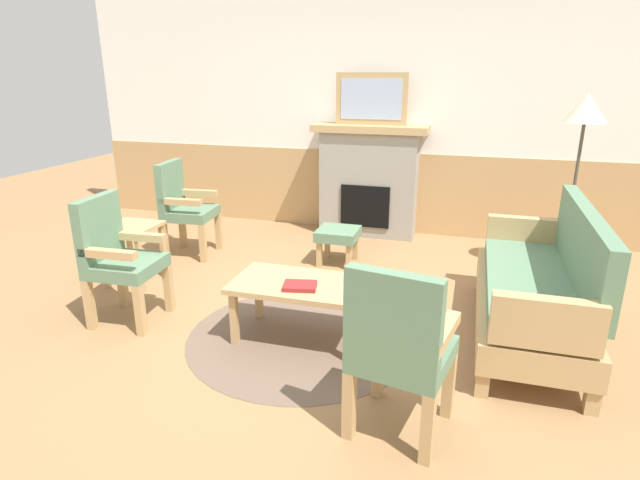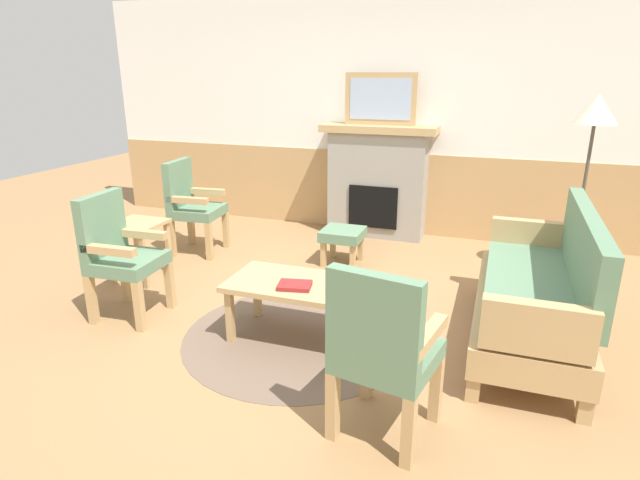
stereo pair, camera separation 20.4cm
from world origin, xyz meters
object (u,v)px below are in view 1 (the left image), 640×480
book_on_table (300,286)px  armchair_near_fireplace (183,204)px  footstool (338,236)px  armchair_front_left (399,345)px  fireplace (369,180)px  armchair_by_window_left (117,254)px  coffee_table (300,289)px  floor_lamp_by_couch (585,120)px  couch (538,288)px  side_table (133,237)px  framed_picture (371,99)px

book_on_table → armchair_near_fireplace: size_ratio=0.23×
footstool → armchair_front_left: bearing=-68.6°
fireplace → armchair_by_window_left: fireplace is taller
coffee_table → floor_lamp_by_couch: (2.00, 1.87, 1.06)m
fireplace → footstool: fireplace is taller
armchair_front_left → coffee_table: bearing=133.8°
book_on_table → floor_lamp_by_couch: (1.97, 1.97, 1.00)m
couch → footstool: 2.06m
fireplace → couch: 2.73m
couch → footstool: (-1.75, 1.09, -0.11)m
fireplace → floor_lamp_by_couch: size_ratio=0.77×
couch → footstool: size_ratio=4.50×
fireplace → book_on_table: (0.07, -2.73, -0.20)m
footstool → armchair_near_fireplace: (-1.62, -0.18, 0.25)m
side_table → framed_picture: bearing=49.9°
fireplace → armchair_front_left: size_ratio=1.33×
book_on_table → floor_lamp_by_couch: 2.96m
armchair_by_window_left → coffee_table: bearing=4.1°
framed_picture → footstool: size_ratio=2.00×
coffee_table → armchair_front_left: 1.19m
framed_picture → armchair_front_left: (0.86, -3.48, -1.02)m
footstool → floor_lamp_by_couch: floor_lamp_by_couch is taller
coffee_table → book_on_table: book_on_table is taller
fireplace → coffee_table: fireplace is taller
couch → side_table: bearing=178.7°
fireplace → floor_lamp_by_couch: 2.32m
armchair_front_left → floor_lamp_by_couch: size_ratio=0.58×
fireplace → framed_picture: framed_picture is taller
floor_lamp_by_couch → side_table: bearing=-160.9°
book_on_table → floor_lamp_by_couch: floor_lamp_by_couch is taller
armchair_by_window_left → book_on_table: bearing=0.1°
fireplace → armchair_by_window_left: bearing=-117.0°
book_on_table → side_table: side_table is taller
couch → armchair_front_left: (-0.80, -1.34, 0.14)m
book_on_table → side_table: (-1.81, 0.66, -0.02)m
fireplace → armchair_near_fireplace: 2.11m
coffee_table → armchair_near_fireplace: size_ratio=0.98×
coffee_table → armchair_near_fireplace: (-1.75, 1.39, 0.15)m
book_on_table → armchair_near_fireplace: 2.32m
coffee_table → armchair_front_left: size_ratio=0.98×
framed_picture → couch: framed_picture is taller
coffee_table → book_on_table: 0.13m
footstool → armchair_near_fireplace: size_ratio=0.41×
framed_picture → couch: size_ratio=0.44×
couch → coffee_table: bearing=-163.5°
fireplace → armchair_by_window_left: 3.07m
fireplace → side_table: bearing=-130.1°
framed_picture → armchair_near_fireplace: bearing=-144.1°
framed_picture → book_on_table: size_ratio=3.54×
framed_picture → floor_lamp_by_couch: 2.18m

